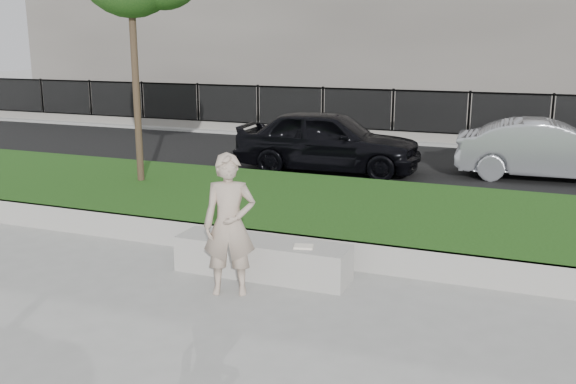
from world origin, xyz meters
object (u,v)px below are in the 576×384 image
at_px(man, 230,225).
at_px(car_dark, 328,140).
at_px(book, 304,247).
at_px(car_silver, 549,150).
at_px(stone_bench, 262,258).

relative_size(man, car_dark, 0.41).
bearing_deg(man, book, 19.72).
xyz_separation_m(car_dark, car_silver, (4.75, 0.95, -0.08)).
height_order(car_dark, car_silver, car_dark).
bearing_deg(car_silver, book, 155.35).
bearing_deg(book, car_dark, 91.62).
relative_size(book, car_dark, 0.06).
xyz_separation_m(stone_bench, car_dark, (-1.28, 6.64, 0.53)).
xyz_separation_m(stone_bench, car_silver, (3.47, 7.60, 0.45)).
bearing_deg(man, car_silver, 45.28).
distance_m(man, car_silver, 9.03).
relative_size(book, car_silver, 0.06).
xyz_separation_m(man, car_silver, (3.59, 8.29, -0.18)).
bearing_deg(man, car_dark, 77.70).
xyz_separation_m(stone_bench, man, (-0.12, -0.69, 0.63)).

